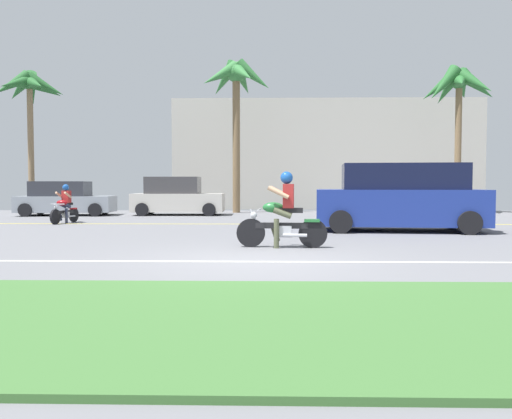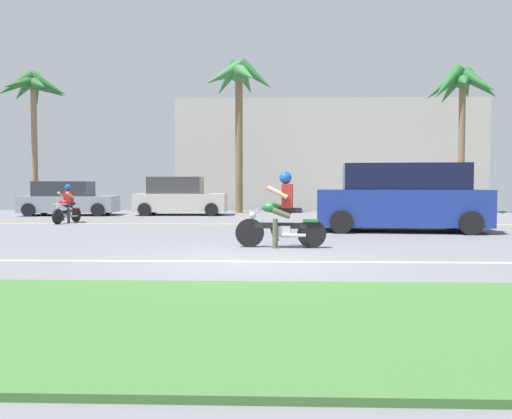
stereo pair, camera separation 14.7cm
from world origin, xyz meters
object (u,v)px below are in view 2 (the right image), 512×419
Objects in this scene: parked_car_0 at (68,199)px; palm_tree_0 at (239,86)px; parked_car_1 at (180,197)px; palm_tree_2 at (461,90)px; suv_nearby at (402,198)px; palm_tree_1 at (33,92)px; motorcyclist at (281,215)px; motorcyclist_distant at (67,207)px.

parked_car_0 is 0.56× the size of palm_tree_0.
palm_tree_2 reaches higher than parked_car_1.
parked_car_1 is (-7.82, 7.84, -0.17)m from suv_nearby.
parked_car_0 is at bearing -37.94° from palm_tree_1.
palm_tree_2 is (12.84, 1.85, 4.96)m from parked_car_1.
motorcyclist is 16.95m from palm_tree_2.
suv_nearby is (3.51, 4.07, 0.26)m from motorcyclist.
palm_tree_2 is at bearing 1.46° from palm_tree_1.
motorcyclist is 0.39× the size of suv_nearby.
palm_tree_2 is (17.67, 2.26, 5.05)m from parked_car_0.
suv_nearby is at bearing -14.67° from motorcyclist_distant.
suv_nearby is 11.07m from parked_car_1.
parked_car_0 is 1.03× the size of parked_car_1.
parked_car_0 is at bearing 111.25° from motorcyclist_distant.
motorcyclist_distant is (-5.56, -7.01, -5.43)m from palm_tree_0.
motorcyclist reaches higher than motorcyclist_distant.
palm_tree_0 is 1.06× the size of palm_tree_2.
palm_tree_0 reaches higher than motorcyclist.
suv_nearby is 3.14× the size of motorcyclist_distant.
parked_car_0 reaches higher than motorcyclist_distant.
parked_car_1 is at bearing 109.92° from motorcyclist.
palm_tree_1 is at bearing 130.70° from motorcyclist.
palm_tree_2 is at bearing -0.93° from palm_tree_0.
palm_tree_0 reaches higher than suv_nearby.
palm_tree_1 is (-11.39, 13.25, 4.98)m from motorcyclist.
motorcyclist is 0.29× the size of palm_tree_1.
palm_tree_0 is at bearing 179.07° from palm_tree_2.
suv_nearby is 11.92m from palm_tree_2.
palm_tree_0 is at bearing 51.59° from motorcyclist_distant.
palm_tree_1 is at bearing 142.06° from parked_car_0.
palm_tree_0 is at bearing 97.36° from motorcyclist.
palm_tree_1 is 19.93m from palm_tree_2.
palm_tree_0 reaches higher than parked_car_0.
motorcyclist is at bearing -70.08° from parked_car_1.
palm_tree_0 is (-5.31, 9.86, 5.06)m from suv_nearby.
suv_nearby is 14.67m from parked_car_0.
palm_tree_2 is at bearing 62.60° from suv_nearby.
palm_tree_2 is (8.53, 13.75, 5.06)m from motorcyclist.
parked_car_1 is 0.58× the size of palm_tree_2.
palm_tree_1 reaches higher than parked_car_0.
parked_car_0 is at bearing -172.70° from palm_tree_2.
palm_tree_1 is (-9.59, -0.68, -0.33)m from palm_tree_0.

